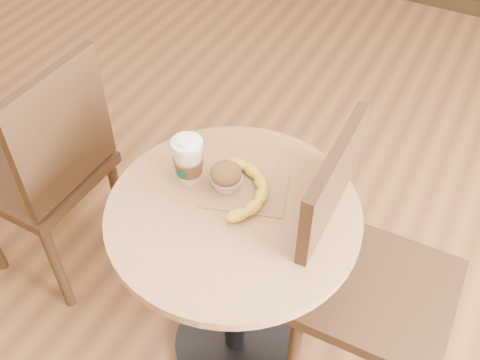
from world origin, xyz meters
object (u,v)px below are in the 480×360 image
(cafe_table, at_px, (234,256))
(muffin, at_px, (226,177))
(chair_left, at_px, (49,168))
(banana, at_px, (241,190))
(coffee_cup, at_px, (188,161))
(chair_right, at_px, (360,272))

(cafe_table, relative_size, muffin, 8.07)
(chair_left, distance_m, banana, 0.79)
(banana, bearing_deg, chair_left, 158.80)
(coffee_cup, bearing_deg, chair_left, 176.95)
(cafe_table, xyz_separation_m, chair_left, (-0.76, 0.04, -0.01))
(cafe_table, xyz_separation_m, muffin, (-0.06, 0.06, 0.26))
(chair_right, bearing_deg, muffin, 96.60)
(chair_right, bearing_deg, coffee_cup, 96.31)
(chair_left, relative_size, chair_right, 0.99)
(cafe_table, bearing_deg, coffee_cup, 163.28)
(cafe_table, distance_m, muffin, 0.27)
(chair_left, relative_size, muffin, 10.40)
(chair_right, xyz_separation_m, muffin, (-0.41, -0.06, 0.26))
(chair_right, height_order, muffin, chair_right)
(chair_left, height_order, muffin, chair_left)
(chair_right, distance_m, coffee_cup, 0.60)
(cafe_table, height_order, coffee_cup, coffee_cup)
(muffin, bearing_deg, banana, -7.01)
(chair_left, xyz_separation_m, muffin, (0.70, 0.02, 0.26))
(coffee_cup, relative_size, muffin, 1.59)
(banana, bearing_deg, coffee_cup, 159.80)
(cafe_table, distance_m, coffee_cup, 0.33)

